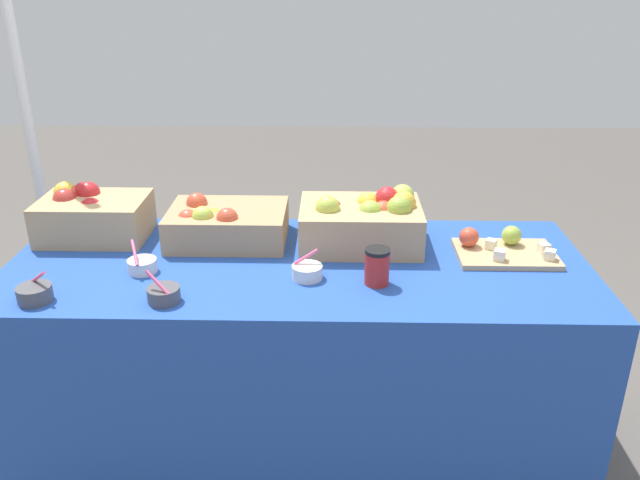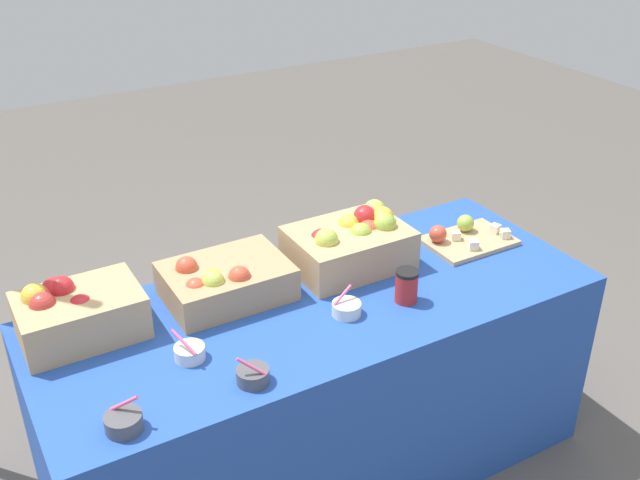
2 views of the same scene
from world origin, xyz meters
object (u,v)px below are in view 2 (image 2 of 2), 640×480
at_px(sample_bowl_near, 253,375).
at_px(sample_bowl_extra, 124,422).
at_px(apple_crate_middle, 223,281).
at_px(cutting_board_front, 465,237).
at_px(apple_crate_right, 351,242).
at_px(coffee_cup, 407,286).
at_px(apple_crate_left, 73,311).
at_px(sample_bowl_mid, 190,352).
at_px(sample_bowl_far, 346,308).

distance_m(sample_bowl_near, sample_bowl_extra, 0.37).
distance_m(apple_crate_middle, cutting_board_front, 0.95).
distance_m(apple_crate_middle, apple_crate_right, 0.49).
relative_size(sample_bowl_near, coffee_cup, 0.87).
bearing_deg(coffee_cup, apple_crate_left, 160.51).
height_order(apple_crate_middle, cutting_board_front, apple_crate_middle).
distance_m(sample_bowl_mid, sample_bowl_far, 0.52).
relative_size(apple_crate_middle, cutting_board_front, 1.25).
bearing_deg(sample_bowl_extra, cutting_board_front, 13.88).
bearing_deg(coffee_cup, apple_crate_right, 95.39).
xyz_separation_m(apple_crate_left, sample_bowl_near, (0.37, -0.48, -0.06)).
relative_size(cutting_board_front, sample_bowl_extra, 3.26).
xyz_separation_m(sample_bowl_near, sample_bowl_mid, (-0.12, 0.19, -0.00)).
distance_m(apple_crate_left, sample_bowl_extra, 0.49).
relative_size(cutting_board_front, sample_bowl_near, 3.28).
relative_size(apple_crate_right, sample_bowl_extra, 4.12).
height_order(sample_bowl_mid, coffee_cup, coffee_cup).
height_order(sample_bowl_mid, sample_bowl_extra, sample_bowl_extra).
bearing_deg(apple_crate_right, cutting_board_front, -9.76).
distance_m(apple_crate_left, cutting_board_front, 1.44).
relative_size(cutting_board_front, sample_bowl_mid, 3.21).
distance_m(cutting_board_front, sample_bowl_mid, 1.18).
bearing_deg(apple_crate_right, sample_bowl_near, -144.32).
xyz_separation_m(cutting_board_front, sample_bowl_extra, (-1.43, -0.35, 0.00)).
distance_m(apple_crate_middle, sample_bowl_far, 0.42).
bearing_deg(sample_bowl_near, apple_crate_left, 127.98).
height_order(apple_crate_left, sample_bowl_far, apple_crate_left).
bearing_deg(sample_bowl_far, apple_crate_right, 55.33).
height_order(apple_crate_right, sample_bowl_extra, apple_crate_right).
bearing_deg(apple_crate_right, sample_bowl_mid, -161.66).
height_order(apple_crate_left, cutting_board_front, apple_crate_left).
bearing_deg(apple_crate_right, apple_crate_left, 176.80).
bearing_deg(cutting_board_front, apple_crate_left, 174.66).
bearing_deg(sample_bowl_mid, cutting_board_front, 7.58).
relative_size(cutting_board_front, coffee_cup, 2.85).
bearing_deg(sample_bowl_mid, sample_bowl_extra, -142.52).
relative_size(apple_crate_right, sample_bowl_mid, 4.05).
bearing_deg(coffee_cup, apple_crate_middle, 148.00).
bearing_deg(cutting_board_front, sample_bowl_near, -161.81).
bearing_deg(sample_bowl_extra, apple_crate_right, 24.10).
height_order(sample_bowl_near, coffee_cup, coffee_cup).
xyz_separation_m(sample_bowl_far, sample_bowl_extra, (-0.78, -0.16, 0.00)).
distance_m(sample_bowl_mid, sample_bowl_extra, 0.32).
bearing_deg(sample_bowl_extra, sample_bowl_far, 11.91).
height_order(apple_crate_middle, sample_bowl_mid, apple_crate_middle).
bearing_deg(sample_bowl_near, sample_bowl_extra, -179.02).
bearing_deg(sample_bowl_near, apple_crate_middle, 76.69).
xyz_separation_m(sample_bowl_mid, sample_bowl_extra, (-0.26, -0.20, 0.00)).
xyz_separation_m(sample_bowl_near, sample_bowl_far, (0.41, 0.16, -0.00)).
distance_m(apple_crate_right, sample_bowl_mid, 0.75).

